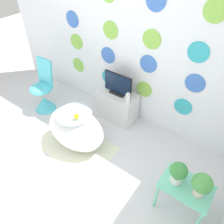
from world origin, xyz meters
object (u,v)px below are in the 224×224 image
Objects in this scene: bathtub at (76,129)px; tv at (118,85)px; vase at (128,99)px; potted_plant_right at (202,184)px; chair at (44,95)px; potted_plant_left at (178,172)px.

tv reaches higher than bathtub.
vase is (0.37, 0.69, 0.25)m from bathtub.
chair is at bearing 172.98° from potted_plant_right.
chair is 3.16× the size of potted_plant_right.
potted_plant_left is (1.05, -0.74, 0.03)m from vase.
vase reaches higher than bathtub.
tv reaches higher than vase.
potted_plant_right is at bearing -7.02° from chair.
potted_plant_right is at bearing -1.23° from potted_plant_left.
chair is 5.10× the size of vase.
potted_plant_right reaches higher than bathtub.
vase is 0.66× the size of potted_plant_left.
vase is 0.62× the size of potted_plant_right.
tv is 1.55m from potted_plant_left.
bathtub is 1.45m from potted_plant_left.
potted_plant_left is at bearing -33.14° from tv.
potted_plant_left is at bearing -7.56° from chair.
potted_plant_right is at bearing -2.08° from bathtub.
potted_plant_right is at bearing -30.36° from vase.
chair is 3.34× the size of potted_plant_left.
potted_plant_right is (1.28, -0.75, 0.05)m from vase.
tv is 2.72× the size of vase.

